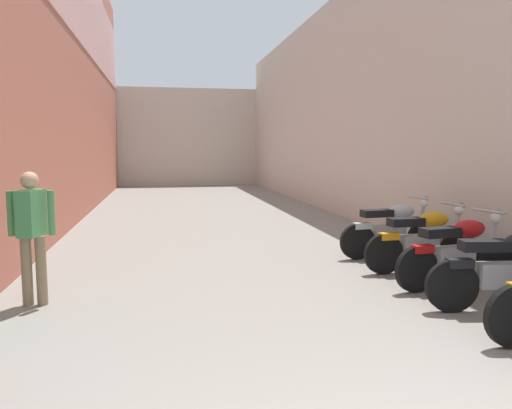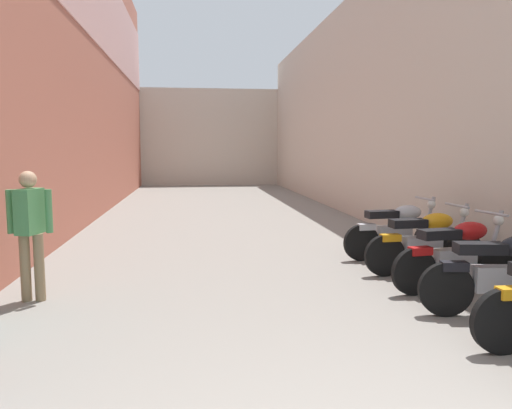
% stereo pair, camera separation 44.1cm
% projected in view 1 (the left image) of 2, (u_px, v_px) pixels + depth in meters
% --- Properties ---
extents(ground_plane, '(39.29, 39.29, 0.00)m').
position_uv_depth(ground_plane, '(222.00, 229.00, 11.41)').
color(ground_plane, gray).
extents(building_left, '(0.45, 23.29, 8.22)m').
position_uv_depth(building_left, '(66.00, 53.00, 12.19)').
color(building_left, '#B76651').
rests_on(building_left, ground).
extents(building_right, '(0.45, 23.29, 5.96)m').
position_uv_depth(building_right, '(342.00, 106.00, 13.69)').
color(building_right, beige).
rests_on(building_right, ground).
extents(building_far_end, '(9.78, 2.00, 4.77)m').
position_uv_depth(building_far_end, '(187.00, 138.00, 25.43)').
color(building_far_end, beige).
rests_on(building_far_end, ground).
extents(motorcycle_third, '(1.84, 0.58, 1.04)m').
position_uv_depth(motorcycle_third, '(508.00, 268.00, 5.56)').
color(motorcycle_third, black).
rests_on(motorcycle_third, ground).
extents(motorcycle_fourth, '(1.84, 0.58, 1.04)m').
position_uv_depth(motorcycle_fourth, '(457.00, 251.00, 6.51)').
color(motorcycle_fourth, black).
rests_on(motorcycle_fourth, ground).
extents(motorcycle_fifth, '(1.85, 0.58, 1.04)m').
position_uv_depth(motorcycle_fifth, '(423.00, 239.00, 7.38)').
color(motorcycle_fifth, black).
rests_on(motorcycle_fifth, ground).
extents(motorcycle_sixth, '(1.85, 0.58, 1.04)m').
position_uv_depth(motorcycle_sixth, '(392.00, 228.00, 8.36)').
color(motorcycle_sixth, black).
rests_on(motorcycle_sixth, ground).
extents(pedestrian_mid_alley, '(0.52, 0.38, 1.57)m').
position_uv_depth(pedestrian_mid_alley, '(32.00, 228.00, 5.75)').
color(pedestrian_mid_alley, '#8C7251').
rests_on(pedestrian_mid_alley, ground).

